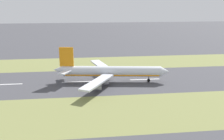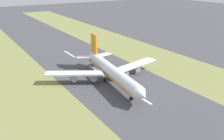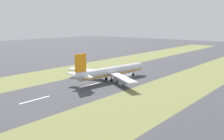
% 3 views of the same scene
% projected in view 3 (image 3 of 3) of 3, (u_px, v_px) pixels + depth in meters
% --- Properties ---
extents(ground_plane, '(800.00, 800.00, 0.00)m').
position_uv_depth(ground_plane, '(112.00, 79.00, 181.34)').
color(ground_plane, '#424247').
extents(grass_median_west, '(40.00, 600.00, 0.01)m').
position_uv_depth(grass_median_west, '(68.00, 71.00, 209.12)').
color(grass_median_west, olive).
rests_on(grass_median_west, ground).
extents(grass_median_east, '(40.00, 600.00, 0.01)m').
position_uv_depth(grass_median_east, '(172.00, 89.00, 153.56)').
color(grass_median_east, olive).
rests_on(grass_median_east, ground).
extents(centreline_dash_near, '(1.20, 18.00, 0.01)m').
position_uv_depth(centreline_dash_near, '(35.00, 100.00, 133.35)').
color(centreline_dash_near, silver).
rests_on(centreline_dash_near, ground).
extents(centreline_dash_mid, '(1.20, 18.00, 0.01)m').
position_uv_depth(centreline_dash_mid, '(89.00, 85.00, 163.95)').
color(centreline_dash_mid, silver).
rests_on(centreline_dash_mid, ground).
extents(centreline_dash_far, '(1.20, 18.00, 0.01)m').
position_uv_depth(centreline_dash_far, '(127.00, 75.00, 194.56)').
color(centreline_dash_far, silver).
rests_on(centreline_dash_far, ground).
extents(airplane_main_jet, '(63.53, 67.12, 20.20)m').
position_uv_depth(airplane_main_jet, '(110.00, 72.00, 175.61)').
color(airplane_main_jet, silver).
rests_on(airplane_main_jet, ground).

